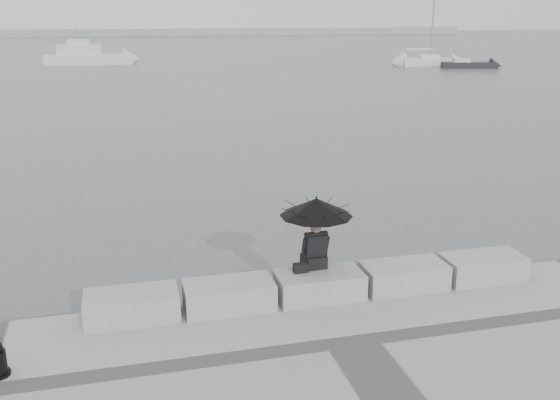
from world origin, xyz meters
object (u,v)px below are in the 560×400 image
object	(u,v)px
seated_person	(316,214)
motor_cruiser	(89,56)
small_motorboat	(469,65)
sailboat_right	(427,61)

from	to	relation	value
seated_person	motor_cruiser	distance (m)	64.43
seated_person	motor_cruiser	world-z (taller)	motor_cruiser
seated_person	small_motorboat	xyz separation A→B (m)	(32.64, 49.39, -1.72)
seated_person	sailboat_right	bearing A→B (deg)	59.64
sailboat_right	small_motorboat	bearing A→B (deg)	-54.77
motor_cruiser	small_motorboat	xyz separation A→B (m)	(38.91, -14.73, -0.57)
sailboat_right	motor_cruiser	world-z (taller)	sailboat_right
motor_cruiser	seated_person	bearing A→B (deg)	-84.28
small_motorboat	motor_cruiser	bearing A→B (deg)	175.58
sailboat_right	small_motorboat	size ratio (longest dim) A/B	2.21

